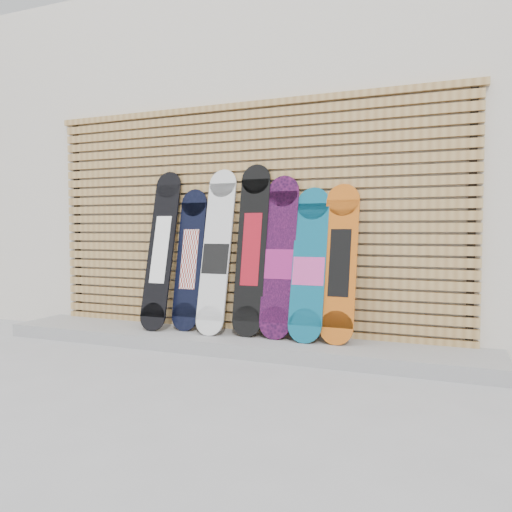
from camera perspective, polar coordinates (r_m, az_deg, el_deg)
The scene contains 11 objects.
ground at distance 4.01m, azimuth -5.02°, elevation -12.74°, with size 80.00×80.00×0.00m, color #969699.
building at distance 7.09m, azimuth 11.67°, elevation 8.72°, with size 12.00×5.00×3.60m, color beige.
concrete_step at distance 4.65m, azimuth -2.88°, elevation -9.75°, with size 4.60×0.70×0.12m, color gray.
slat_wall at distance 4.80m, azimuth -1.47°, elevation 4.44°, with size 4.26×0.08×2.29m.
snowboard_0 at distance 4.97m, azimuth -10.81°, elevation 0.73°, with size 0.27×0.40×1.55m.
snowboard_1 at distance 4.88m, azimuth -7.59°, elevation -0.36°, with size 0.27×0.28×1.37m.
snowboard_2 at distance 4.68m, azimuth -4.55°, elevation 0.48°, with size 0.28×0.38×1.55m.
snowboard_3 at distance 4.58m, azimuth -0.51°, elevation 0.78°, with size 0.28×0.30×1.58m.
snowboard_4 at distance 4.48m, azimuth 2.69°, elevation -0.14°, with size 0.29×0.31×1.47m.
snowboard_5 at distance 4.38m, azimuth 6.09°, elevation -0.99°, with size 0.30×0.35×1.35m.
snowboard_6 at distance 4.34m, azimuth 9.56°, elevation -0.77°, with size 0.29×0.32×1.37m.
Camera 1 is at (1.74, -3.44, 1.09)m, focal length 35.00 mm.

